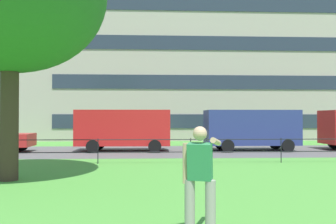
{
  "coord_description": "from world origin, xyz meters",
  "views": [
    {
      "loc": [
        -1.61,
        0.64,
        1.83
      ],
      "look_at": [
        -1.13,
        10.45,
        1.98
      ],
      "focal_mm": 38.06,
      "sensor_mm": 36.0,
      "label": 1
    }
  ],
  "objects_px": {
    "person_thrower": "(200,177)",
    "panel_van_far_left": "(124,128)",
    "panel_van_center": "(251,128)",
    "apartment_building_background": "(233,38)"
  },
  "relations": [
    {
      "from": "person_thrower",
      "to": "panel_van_far_left",
      "type": "bearing_deg",
      "value": 98.91
    },
    {
      "from": "panel_van_center",
      "to": "apartment_building_background",
      "type": "bearing_deg",
      "value": 80.86
    },
    {
      "from": "apartment_building_background",
      "to": "panel_van_far_left",
      "type": "bearing_deg",
      "value": -123.37
    },
    {
      "from": "person_thrower",
      "to": "panel_van_far_left",
      "type": "relative_size",
      "value": 0.34
    },
    {
      "from": "panel_van_far_left",
      "to": "apartment_building_background",
      "type": "distance_m",
      "value": 18.71
    },
    {
      "from": "person_thrower",
      "to": "panel_van_far_left",
      "type": "xyz_separation_m",
      "value": [
        -2.2,
        14.01,
        0.35
      ]
    },
    {
      "from": "panel_van_far_left",
      "to": "panel_van_center",
      "type": "relative_size",
      "value": 1.01
    },
    {
      "from": "panel_van_center",
      "to": "panel_van_far_left",
      "type": "bearing_deg",
      "value": 179.7
    },
    {
      "from": "person_thrower",
      "to": "apartment_building_background",
      "type": "distance_m",
      "value": 30.18
    },
    {
      "from": "panel_van_far_left",
      "to": "panel_van_center",
      "type": "xyz_separation_m",
      "value": [
        7.0,
        -0.04,
        0.0
      ]
    }
  ]
}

